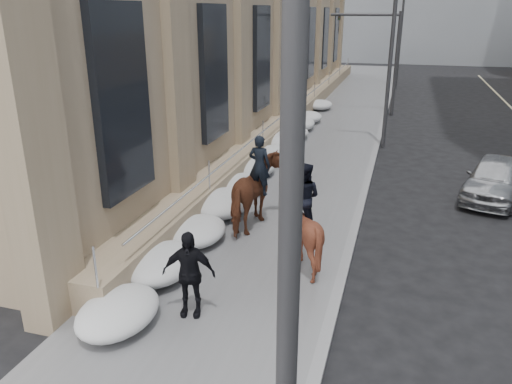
{
  "coord_description": "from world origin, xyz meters",
  "views": [
    {
      "loc": [
        3.62,
        -9.34,
        6.04
      ],
      "look_at": [
        0.25,
        2.06,
        1.7
      ],
      "focal_mm": 35.0,
      "sensor_mm": 36.0,
      "label": 1
    }
  ],
  "objects_px": {
    "pedestrian": "(189,274)",
    "mounted_horse_right": "(301,225)",
    "mounted_horse_left": "(257,192)",
    "car_silver": "(495,178)"
  },
  "relations": [
    {
      "from": "pedestrian",
      "to": "car_silver",
      "type": "relative_size",
      "value": 0.44
    },
    {
      "from": "mounted_horse_right",
      "to": "pedestrian",
      "type": "relative_size",
      "value": 1.39
    },
    {
      "from": "mounted_horse_left",
      "to": "mounted_horse_right",
      "type": "distance_m",
      "value": 2.49
    },
    {
      "from": "mounted_horse_right",
      "to": "pedestrian",
      "type": "bearing_deg",
      "value": 63.4
    },
    {
      "from": "mounted_horse_right",
      "to": "car_silver",
      "type": "distance_m",
      "value": 8.59
    },
    {
      "from": "pedestrian",
      "to": "car_silver",
      "type": "xyz_separation_m",
      "value": [
        7.04,
        9.48,
        -0.33
      ]
    },
    {
      "from": "mounted_horse_left",
      "to": "car_silver",
      "type": "height_order",
      "value": "mounted_horse_left"
    },
    {
      "from": "pedestrian",
      "to": "mounted_horse_right",
      "type": "bearing_deg",
      "value": 46.38
    },
    {
      "from": "mounted_horse_left",
      "to": "mounted_horse_right",
      "type": "height_order",
      "value": "mounted_horse_left"
    },
    {
      "from": "mounted_horse_left",
      "to": "mounted_horse_right",
      "type": "xyz_separation_m",
      "value": [
        1.64,
        -1.87,
        -0.03
      ]
    }
  ]
}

